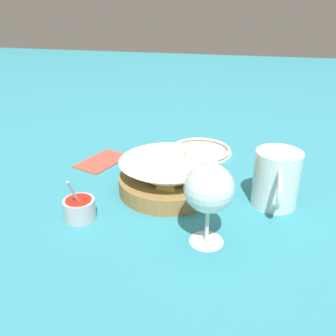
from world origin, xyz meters
TOP-DOWN VIEW (x-y plane):
  - ground_plane at (0.00, 0.00)m, footprint 4.00×4.00m
  - food_basket at (-0.03, -0.02)m, footprint 0.22×0.22m
  - sauce_cup at (0.12, -0.17)m, footprint 0.07×0.06m
  - wine_glass at (0.14, 0.08)m, footprint 0.09×0.09m
  - beer_mug at (-0.02, 0.20)m, footprint 0.14×0.09m
  - side_plate at (-0.26, 0.02)m, footprint 0.17×0.17m
  - napkin at (-0.14, -0.23)m, footprint 0.16×0.12m

SIDE VIEW (x-z plane):
  - ground_plane at x=0.00m, z-range 0.00..0.00m
  - napkin at x=-0.14m, z-range 0.00..0.01m
  - side_plate at x=-0.26m, z-range 0.00..0.01m
  - sauce_cup at x=0.12m, z-range -0.03..0.07m
  - food_basket at x=-0.03m, z-range -0.01..0.07m
  - beer_mug at x=-0.02m, z-range 0.00..0.11m
  - wine_glass at x=0.14m, z-range 0.03..0.18m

